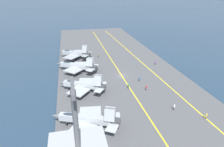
% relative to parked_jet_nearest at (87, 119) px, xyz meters
% --- Properties ---
extents(ground_plane, '(2000.00, 2000.00, 0.00)m').
position_rel_parked_jet_nearest_xyz_m(ground_plane, '(26.84, -15.37, -2.76)').
color(ground_plane, '#23384C').
extents(carrier_deck, '(178.60, 45.23, 0.40)m').
position_rel_parked_jet_nearest_xyz_m(carrier_deck, '(26.84, -15.37, -2.56)').
color(carrier_deck, '#4C4C4F').
rests_on(carrier_deck, ground).
extents(deck_stripe_foul_line, '(160.63, 6.69, 0.01)m').
position_rel_parked_jet_nearest_xyz_m(deck_stripe_foul_line, '(26.84, -27.81, -2.36)').
color(deck_stripe_foul_line, yellow).
rests_on(deck_stripe_foul_line, carrier_deck).
extents(deck_stripe_centerline, '(160.74, 0.36, 0.01)m').
position_rel_parked_jet_nearest_xyz_m(deck_stripe_centerline, '(26.84, -15.37, -2.36)').
color(deck_stripe_centerline, yellow).
rests_on(deck_stripe_centerline, carrier_deck).
extents(parked_jet_nearest, '(12.36, 16.14, 5.89)m').
position_rel_parked_jet_nearest_xyz_m(parked_jet_nearest, '(0.00, 0.00, 0.00)').
color(parked_jet_nearest, '#9EA3A8').
rests_on(parked_jet_nearest, carrier_deck).
extents(parked_jet_second, '(12.58, 15.16, 6.06)m').
position_rel_parked_jet_nearest_xyz_m(parked_jet_second, '(17.58, -0.56, -0.10)').
color(parked_jet_second, '#9EA3A8').
rests_on(parked_jet_second, carrier_deck).
extents(parked_jet_third, '(12.76, 16.34, 6.25)m').
position_rel_parked_jet_nearest_xyz_m(parked_jet_third, '(33.78, 0.29, 0.10)').
color(parked_jet_third, '#9EA3A8').
rests_on(parked_jet_third, carrier_deck).
extents(parked_jet_fourth, '(13.51, 14.95, 6.69)m').
position_rel_parked_jet_nearest_xyz_m(parked_jet_fourth, '(49.16, 0.20, 0.27)').
color(parked_jet_fourth, '#93999E').
rests_on(parked_jet_fourth, carrier_deck).
extents(crew_brown_vest, '(0.40, 0.28, 1.76)m').
position_rel_parked_jet_nearest_xyz_m(crew_brown_vest, '(48.30, -10.20, -1.40)').
color(crew_brown_vest, '#383328').
rests_on(crew_brown_vest, carrier_deck).
extents(crew_red_vest, '(0.38, 0.45, 1.69)m').
position_rel_parked_jet_nearest_xyz_m(crew_red_vest, '(13.95, -19.87, -1.44)').
color(crew_red_vest, '#4C473D').
rests_on(crew_red_vest, carrier_deck).
extents(crew_purple_vest, '(0.32, 0.42, 1.70)m').
position_rel_parked_jet_nearest_xyz_m(crew_purple_vest, '(34.36, -31.93, -1.43)').
color(crew_purple_vest, '#232328').
rests_on(crew_purple_vest, carrier_deck).
extents(crew_green_vest, '(0.44, 0.36, 1.73)m').
position_rel_parked_jet_nearest_xyz_m(crew_green_vest, '(16.45, -14.81, -1.41)').
color(crew_green_vest, '#232328').
rests_on(crew_green_vest, carrier_deck).
extents(crew_yellow_vest, '(0.46, 0.44, 1.69)m').
position_rel_parked_jet_nearest_xyz_m(crew_yellow_vest, '(-3.11, -28.75, -1.44)').
color(crew_yellow_vest, '#4C473D').
rests_on(crew_yellow_vest, carrier_deck).
extents(crew_blue_vest, '(0.36, 0.44, 1.70)m').
position_rel_parked_jet_nearest_xyz_m(crew_blue_vest, '(20.78, -20.08, -1.43)').
color(crew_blue_vest, '#383328').
rests_on(crew_blue_vest, carrier_deck).
extents(crew_white_vest, '(0.39, 0.27, 1.81)m').
position_rel_parked_jet_nearest_xyz_m(crew_white_vest, '(2.19, -23.00, -1.37)').
color(crew_white_vest, '#383328').
rests_on(crew_white_vest, carrier_deck).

